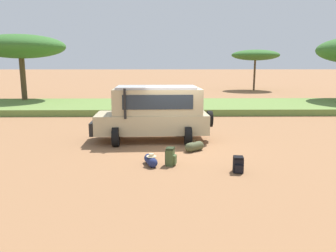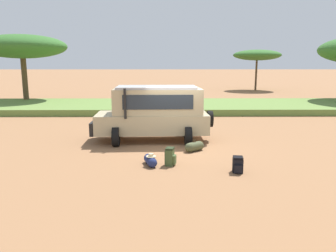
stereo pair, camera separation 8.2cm
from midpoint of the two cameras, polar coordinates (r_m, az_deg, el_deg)
name	(u,v)px [view 1 (the left image)]	position (r m, az deg, el deg)	size (l,w,h in m)	color
ground_plane	(177,146)	(13.85, 1.34, -3.44)	(320.00, 320.00, 0.00)	#936642
grass_bank	(170,106)	(24.73, 0.32, 3.47)	(120.00, 7.00, 0.44)	olive
safari_vehicle	(154,112)	(14.54, -2.57, 2.44)	(5.39, 2.84, 2.44)	tan
backpack_beside_front_wheel	(171,157)	(11.18, 0.23, -5.38)	(0.41, 0.39, 0.62)	#42562D
backpack_cluster_center	(238,165)	(10.74, 11.92, -6.60)	(0.36, 0.46, 0.51)	black
duffel_bag_low_black_case	(151,160)	(11.26, -3.23, -5.97)	(0.48, 0.88, 0.43)	navy
duffel_bag_soft_canvas	(194,146)	(13.03, 4.44, -3.57)	(0.79, 0.68, 0.47)	#4C5133
acacia_tree_far_left	(20,47)	(29.65, -24.38, 12.46)	(7.15, 6.15, 5.69)	brown
acacia_tree_left_mid	(255,55)	(43.22, 14.93, 11.83)	(5.91, 5.67, 5.05)	brown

